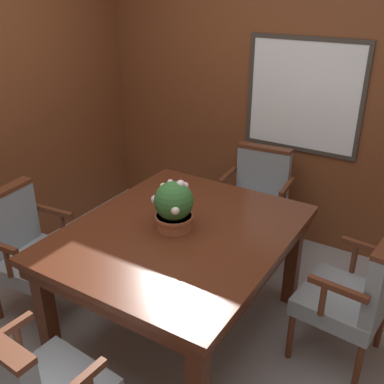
# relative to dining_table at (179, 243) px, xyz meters

# --- Properties ---
(ground_plane) EXTENTS (14.00, 14.00, 0.00)m
(ground_plane) POSITION_rel_dining_table_xyz_m (-0.05, -0.23, -0.68)
(ground_plane) COLOR #93969E
(wall_back) EXTENTS (7.20, 0.08, 2.45)m
(wall_back) POSITION_rel_dining_table_xyz_m (-0.05, 1.59, 0.55)
(wall_back) COLOR brown
(wall_back) RESTS_ON ground_plane
(dining_table) EXTENTS (1.28, 1.53, 0.77)m
(dining_table) POSITION_rel_dining_table_xyz_m (0.00, 0.00, 0.00)
(dining_table) COLOR #4C2314
(dining_table) RESTS_ON ground_plane
(chair_right_far) EXTENTS (0.53, 0.58, 0.92)m
(chair_right_far) POSITION_rel_dining_table_xyz_m (1.04, 0.32, -0.17)
(chair_right_far) COLOR #562B19
(chair_right_far) RESTS_ON ground_plane
(chair_head_far) EXTENTS (0.57, 0.52, 0.92)m
(chair_head_far) POSITION_rel_dining_table_xyz_m (0.01, 1.18, -0.17)
(chair_head_far) COLOR #562B19
(chair_head_far) RESTS_ON ground_plane
(chair_left_near) EXTENTS (0.53, 0.58, 0.92)m
(chair_left_near) POSITION_rel_dining_table_xyz_m (-1.02, -0.37, -0.17)
(chair_left_near) COLOR #562B19
(chair_left_near) RESTS_ON ground_plane
(potted_plant) EXTENTS (0.25, 0.24, 0.32)m
(potted_plant) POSITION_rel_dining_table_xyz_m (-0.04, 0.00, 0.25)
(potted_plant) COLOR #9E5638
(potted_plant) RESTS_ON dining_table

